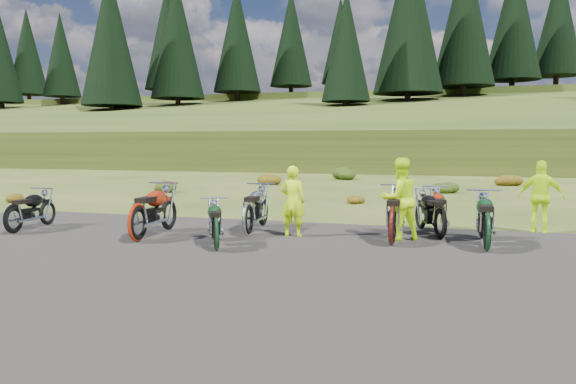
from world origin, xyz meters
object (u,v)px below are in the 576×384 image
(motorcycle_3, at_px, (248,237))
(person_middle, at_px, (293,202))
(motorcycle_7, at_px, (486,253))
(motorcycle_0, at_px, (14,235))

(motorcycle_3, height_order, person_middle, person_middle)
(motorcycle_7, height_order, person_middle, person_middle)
(motorcycle_3, bearing_deg, motorcycle_0, 97.87)
(motorcycle_0, height_order, motorcycle_3, motorcycle_3)
(motorcycle_3, height_order, motorcycle_7, same)
(motorcycle_3, distance_m, motorcycle_7, 5.11)
(motorcycle_3, bearing_deg, person_middle, -83.74)
(motorcycle_7, distance_m, person_middle, 4.22)
(motorcycle_3, bearing_deg, motorcycle_7, -100.24)
(motorcycle_3, xyz_separation_m, motorcycle_7, (5.10, -0.36, 0.00))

